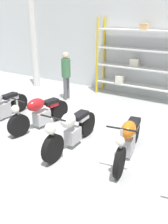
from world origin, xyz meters
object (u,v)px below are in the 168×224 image
object	(u,v)px
shelving_rack	(138,59)
motorcycle_white	(71,130)
person_browsing	(66,72)
motorcycle_red	(40,113)
motorcycle_orange	(129,138)

from	to	relation	value
shelving_rack	motorcycle_white	size ratio (longest dim) A/B	1.54
person_browsing	shelving_rack	bearing A→B (deg)	-149.70
motorcycle_red	person_browsing	world-z (taller)	person_browsing
motorcycle_white	person_browsing	distance (m)	3.62
shelving_rack	motorcycle_orange	size ratio (longest dim) A/B	1.53
motorcycle_white	motorcycle_orange	distance (m)	1.34
shelving_rack	motorcycle_orange	distance (m)	4.38
shelving_rack	person_browsing	distance (m)	2.62
motorcycle_red	person_browsing	size ratio (longest dim) A/B	1.18
motorcycle_white	motorcycle_orange	xyz separation A→B (m)	(1.30, 0.32, 0.01)
motorcycle_orange	motorcycle_red	bearing A→B (deg)	-102.65
motorcycle_red	motorcycle_white	distance (m)	1.45
motorcycle_orange	person_browsing	size ratio (longest dim) A/B	1.23
shelving_rack	motorcycle_white	bearing A→B (deg)	-88.92
motorcycle_red	shelving_rack	bearing A→B (deg)	170.85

